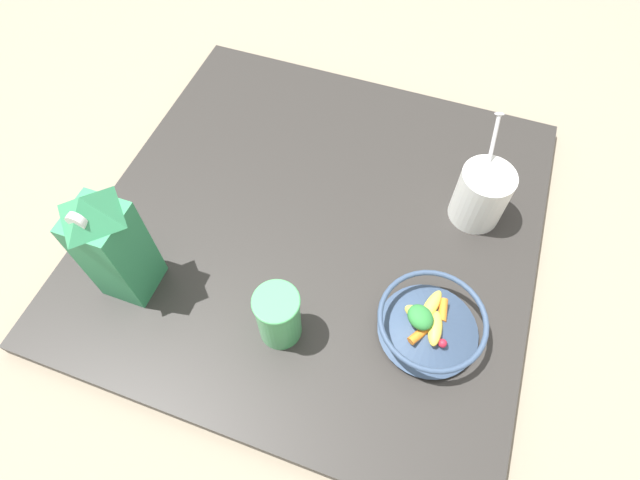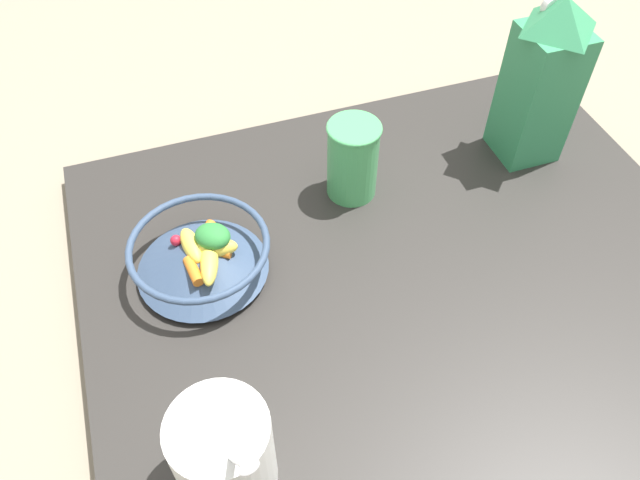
{
  "view_description": "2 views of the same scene",
  "coord_description": "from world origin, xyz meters",
  "px_view_note": "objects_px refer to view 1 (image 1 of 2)",
  "views": [
    {
      "loc": [
        0.21,
        -0.55,
        0.92
      ],
      "look_at": [
        0.04,
        -0.09,
        0.13
      ],
      "focal_mm": 28.0,
      "sensor_mm": 36.0,
      "label": 1
    },
    {
      "loc": [
        0.3,
        0.41,
        0.74
      ],
      "look_at": [
        0.12,
        -0.12,
        0.09
      ],
      "focal_mm": 35.0,
      "sensor_mm": 36.0,
      "label": 2
    }
  ],
  "objects_px": {
    "fruit_bowl": "(430,323)",
    "yogurt_tub": "(482,193)",
    "milk_carton": "(111,245)",
    "drinking_cup": "(278,316)"
  },
  "relations": [
    {
      "from": "fruit_bowl",
      "to": "yogurt_tub",
      "type": "distance_m",
      "value": 0.3
    },
    {
      "from": "yogurt_tub",
      "to": "drinking_cup",
      "type": "relative_size",
      "value": 1.66
    },
    {
      "from": "fruit_bowl",
      "to": "milk_carton",
      "type": "distance_m",
      "value": 0.58
    },
    {
      "from": "milk_carton",
      "to": "drinking_cup",
      "type": "xyz_separation_m",
      "value": [
        0.31,
        0.0,
        -0.07
      ]
    },
    {
      "from": "milk_carton",
      "to": "drinking_cup",
      "type": "bearing_deg",
      "value": 0.1
    },
    {
      "from": "fruit_bowl",
      "to": "milk_carton",
      "type": "height_order",
      "value": "milk_carton"
    },
    {
      "from": "fruit_bowl",
      "to": "milk_carton",
      "type": "bearing_deg",
      "value": -171.06
    },
    {
      "from": "fruit_bowl",
      "to": "yogurt_tub",
      "type": "relative_size",
      "value": 0.91
    },
    {
      "from": "yogurt_tub",
      "to": "milk_carton",
      "type": "bearing_deg",
      "value": -147.27
    },
    {
      "from": "milk_carton",
      "to": "yogurt_tub",
      "type": "distance_m",
      "value": 0.71
    }
  ]
}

